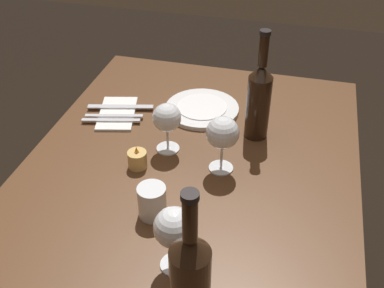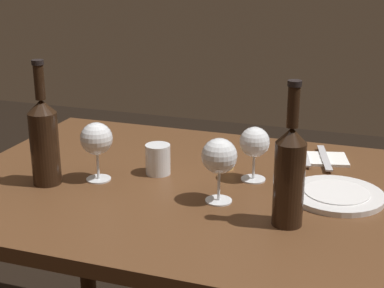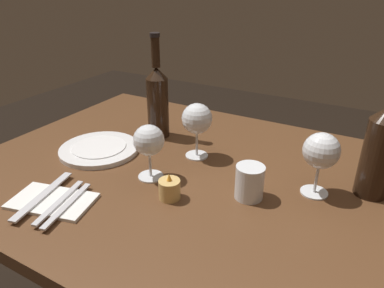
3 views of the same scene
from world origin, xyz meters
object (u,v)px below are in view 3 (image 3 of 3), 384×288
Objects in this scene: fork_inner at (59,202)px; table_knife at (43,195)px; wine_glass_left at (197,120)px; wine_bottle at (380,149)px; wine_bottle_second at (158,100)px; fork_outer at (67,205)px; wine_glass_right at (149,142)px; wine_glass_centre at (321,152)px; dinner_plate at (99,149)px; folded_napkin at (52,201)px; water_tumbler at (249,184)px; votive_candle at (170,190)px.

fork_inner and table_knife have the same top height.
wine_glass_left is 0.49× the size of wine_bottle.
wine_glass_left is at bearing 159.29° from wine_bottle_second.
fork_outer is (-0.02, 0.00, 0.00)m from fork_inner.
fork_inner is 0.06m from table_knife.
wine_glass_right is (0.05, 0.16, -0.01)m from wine_glass_left.
wine_glass_centre reaches higher than table_knife.
wine_glass_centre is at bearing 169.47° from wine_bottle_second.
wine_bottle_second is at bearing -116.19° from dinner_plate.
wine_glass_right is 0.25m from fork_inner.
wine_bottle is 1.39× the size of dinner_plate.
wine_glass_centre is 0.68× the size of dinner_plate.
fork_inner is (-0.02, 0.00, 0.01)m from folded_napkin.
wine_glass_centre is 0.13m from wine_bottle.
wine_glass_centre reaches higher than wine_glass_right.
wine_bottle_second is 1.84× the size of fork_outer.
wine_bottle_second is 3.96× the size of water_tumbler.
wine_glass_right reaches higher than votive_candle.
fork_inner and fork_outer have the same top height.
fork_outer is at bearing 34.46° from wine_bottle.
wine_glass_left is 0.46m from wine_bottle.
wine_glass_right reaches higher than fork_outer.
votive_candle is at bearing -146.50° from folded_napkin.
wine_glass_right is 0.25m from dinner_plate.
wine_glass_right reaches higher than table_knife.
wine_bottle is at bearing -158.74° from wine_glass_right.
wine_bottle_second is at bearing -3.03° from wine_bottle.
wine_bottle_second is at bearing -60.45° from wine_glass_right.
fork_outer is at bearing 180.00° from fork_inner.
wine_glass_centre is 0.63m from dinner_plate.
wine_glass_right is 0.70× the size of table_knife.
wine_glass_left is 0.31m from dinner_plate.
wine_bottle_second is (0.13, -0.23, 0.02)m from wine_glass_right.
wine_glass_right reaches higher than folded_napkin.
dinner_plate is 0.27m from folded_napkin.
wine_glass_right is at bearing -122.64° from folded_napkin.
table_knife is (0.16, 0.21, -0.09)m from wine_glass_right.
wine_bottle is (-0.46, -0.03, 0.01)m from wine_glass_left.
wine_bottle_second is 0.45m from table_knife.
wine_bottle_second is at bearing -83.76° from fork_outer.
dinner_plate is (0.09, 0.18, -0.12)m from wine_bottle_second.
folded_napkin is at bearing 32.36° from water_tumbler.
wine_glass_left is 0.49× the size of wine_bottle_second.
wine_glass_right is 0.28m from table_knife.
water_tumbler is (0.25, 0.16, -0.08)m from wine_bottle.
votive_candle reaches higher than fork_inner.
wine_glass_centre reaches higher than water_tumbler.
fork_outer is (0.18, 0.15, -0.01)m from votive_candle.
wine_bottle_second is at bearing -20.71° from wine_glass_left.
table_knife is (0.21, 0.37, -0.10)m from wine_glass_left.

